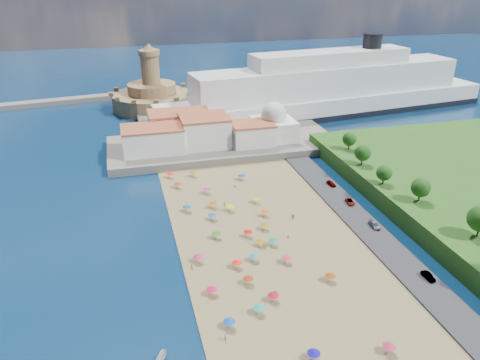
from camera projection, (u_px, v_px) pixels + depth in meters
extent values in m
plane|color=#071938|center=(250.00, 249.00, 120.36)|extent=(700.00, 700.00, 0.00)
cube|color=#59544C|center=(224.00, 145.00, 186.24)|extent=(90.00, 36.00, 3.00)
cube|color=#59544C|center=(159.00, 124.00, 212.03)|extent=(18.00, 70.00, 2.40)
cube|color=silver|center=(153.00, 140.00, 173.72)|extent=(22.00, 14.00, 9.00)
cube|color=silver|center=(204.00, 131.00, 179.72)|extent=(18.00, 16.00, 11.00)
cube|color=silver|center=(252.00, 134.00, 181.01)|extent=(16.00, 12.00, 8.00)
cube|color=silver|center=(179.00, 125.00, 188.61)|extent=(24.00, 14.00, 10.00)
cube|color=silver|center=(273.00, 129.00, 186.85)|extent=(16.00, 16.00, 8.00)
sphere|color=silver|center=(274.00, 115.00, 184.35)|extent=(10.00, 10.00, 10.00)
cylinder|color=silver|center=(274.00, 105.00, 182.77)|extent=(1.20, 1.20, 1.60)
cylinder|color=olive|center=(153.00, 101.00, 237.24)|extent=(40.00, 40.00, 8.00)
cylinder|color=olive|center=(152.00, 88.00, 234.54)|extent=(24.00, 24.00, 5.00)
cylinder|color=olive|center=(150.00, 69.00, 230.59)|extent=(9.00, 9.00, 14.00)
cylinder|color=olive|center=(149.00, 52.00, 227.18)|extent=(10.40, 10.40, 2.40)
cone|color=olive|center=(148.00, 47.00, 226.05)|extent=(6.00, 6.00, 3.00)
cube|color=black|center=(327.00, 111.00, 230.43)|extent=(171.69, 45.35, 2.74)
cube|color=silver|center=(327.00, 104.00, 228.89)|extent=(170.65, 44.83, 10.13)
cube|color=silver|center=(329.00, 80.00, 223.98)|extent=(136.57, 36.31, 13.51)
cube|color=silver|center=(331.00, 58.00, 219.76)|extent=(80.14, 25.09, 6.76)
cylinder|color=black|center=(373.00, 41.00, 224.52)|extent=(9.01, 9.01, 6.76)
cylinder|color=gray|center=(198.00, 259.00, 114.07)|extent=(0.07, 0.07, 2.00)
cone|color=#A7234E|center=(198.00, 256.00, 113.70)|extent=(2.50, 2.50, 0.60)
cylinder|color=gray|center=(213.00, 217.00, 133.05)|extent=(0.07, 0.07, 2.00)
cone|color=#0C51A0|center=(212.00, 214.00, 132.68)|extent=(2.50, 2.50, 0.60)
cylinder|color=gray|center=(314.00, 356.00, 85.69)|extent=(0.07, 0.07, 2.00)
cone|color=#120A8D|center=(314.00, 352.00, 85.31)|extent=(2.50, 2.50, 0.60)
cylinder|color=gray|center=(261.00, 243.00, 120.54)|extent=(0.07, 0.07, 2.00)
cone|color=#9C6B0E|center=(261.00, 240.00, 120.17)|extent=(2.50, 2.50, 0.60)
cylinder|color=gray|center=(259.00, 310.00, 97.04)|extent=(0.07, 0.07, 2.00)
cone|color=#10997C|center=(259.00, 307.00, 96.67)|extent=(2.50, 2.50, 0.60)
cylinder|color=gray|center=(330.00, 278.00, 107.05)|extent=(0.07, 0.07, 2.00)
cone|color=#823A0B|center=(330.00, 275.00, 106.68)|extent=(2.50, 2.50, 0.60)
cylinder|color=gray|center=(287.00, 260.00, 113.70)|extent=(0.07, 0.07, 2.00)
cone|color=#BE2854|center=(287.00, 257.00, 113.33)|extent=(2.50, 2.50, 0.60)
cylinder|color=gray|center=(230.00, 208.00, 137.90)|extent=(0.07, 0.07, 2.00)
cone|color=#D7CC0B|center=(230.00, 206.00, 137.53)|extent=(2.50, 2.50, 0.60)
cylinder|color=gray|center=(248.00, 234.00, 124.71)|extent=(0.07, 0.07, 2.00)
cone|color=red|center=(248.00, 231.00, 124.33)|extent=(2.50, 2.50, 0.60)
cylinder|color=gray|center=(265.00, 213.00, 135.17)|extent=(0.07, 0.07, 2.00)
cone|color=#FF4C0B|center=(265.00, 210.00, 134.80)|extent=(2.50, 2.50, 0.60)
cylinder|color=gray|center=(248.00, 281.00, 106.12)|extent=(0.07, 0.07, 2.00)
cone|color=#922C0D|center=(248.00, 277.00, 105.74)|extent=(2.50, 2.50, 0.60)
cylinder|color=gray|center=(207.00, 191.00, 148.65)|extent=(0.07, 0.07, 2.00)
cone|color=#992084|center=(207.00, 188.00, 148.28)|extent=(2.50, 2.50, 0.60)
cylinder|color=gray|center=(237.00, 265.00, 111.82)|extent=(0.07, 0.07, 2.00)
cone|color=#F7230B|center=(237.00, 261.00, 111.45)|extent=(2.50, 2.50, 0.60)
cylinder|color=gray|center=(178.00, 185.00, 152.35)|extent=(0.07, 0.07, 2.00)
cone|color=#A02C0E|center=(178.00, 183.00, 151.97)|extent=(2.50, 2.50, 0.60)
cylinder|color=gray|center=(212.00, 291.00, 102.63)|extent=(0.07, 0.07, 2.00)
cone|color=#D11049|center=(212.00, 288.00, 102.26)|extent=(2.50, 2.50, 0.60)
cylinder|color=gray|center=(389.00, 349.00, 87.20)|extent=(0.07, 0.07, 2.00)
cone|color=#A32349|center=(389.00, 345.00, 86.82)|extent=(2.50, 2.50, 0.60)
cylinder|color=gray|center=(187.00, 209.00, 137.59)|extent=(0.07, 0.07, 2.00)
cone|color=navy|center=(187.00, 206.00, 137.22)|extent=(2.50, 2.50, 0.60)
cylinder|color=gray|center=(257.00, 200.00, 142.63)|extent=(0.07, 0.07, 2.00)
cone|color=#C5CB0B|center=(257.00, 198.00, 142.26)|extent=(2.50, 2.50, 0.60)
cylinder|color=gray|center=(213.00, 205.00, 139.77)|extent=(0.07, 0.07, 2.00)
cone|color=#B84B0E|center=(213.00, 202.00, 139.39)|extent=(2.50, 2.50, 0.60)
cylinder|color=gray|center=(242.00, 177.00, 158.22)|extent=(0.07, 0.07, 2.00)
cone|color=#0C3C9D|center=(242.00, 175.00, 157.85)|extent=(2.50, 2.50, 0.60)
cylinder|color=gray|center=(273.00, 297.00, 100.74)|extent=(0.07, 0.07, 2.00)
cone|color=#AC0D1C|center=(273.00, 294.00, 100.36)|extent=(2.50, 2.50, 0.60)
cylinder|color=gray|center=(216.00, 235.00, 124.02)|extent=(0.07, 0.07, 2.00)
cone|color=#218217|center=(216.00, 232.00, 123.64)|extent=(2.50, 2.50, 0.60)
cylinder|color=gray|center=(171.00, 175.00, 159.67)|extent=(0.07, 0.07, 2.00)
cone|color=#FE1E0B|center=(170.00, 173.00, 159.29)|extent=(2.50, 2.50, 0.60)
cylinder|color=gray|center=(193.00, 174.00, 160.72)|extent=(0.07, 0.07, 2.00)
cone|color=#856A0C|center=(193.00, 172.00, 160.35)|extent=(2.50, 2.50, 0.60)
cylinder|color=gray|center=(229.00, 324.00, 93.24)|extent=(0.07, 0.07, 2.00)
cone|color=#0C45A5|center=(229.00, 320.00, 92.87)|extent=(2.50, 2.50, 0.60)
cylinder|color=gray|center=(264.00, 227.00, 128.11)|extent=(0.07, 0.07, 2.00)
cone|color=#94680D|center=(264.00, 224.00, 127.74)|extent=(2.50, 2.50, 0.60)
cylinder|color=gray|center=(254.00, 258.00, 114.42)|extent=(0.07, 0.07, 2.00)
cone|color=#0F878D|center=(254.00, 255.00, 114.04)|extent=(2.50, 2.50, 0.60)
cylinder|color=gray|center=(273.00, 242.00, 120.90)|extent=(0.07, 0.07, 2.00)
cone|color=#0E8278|center=(273.00, 239.00, 120.53)|extent=(2.50, 2.50, 0.60)
imported|color=tan|center=(235.00, 186.00, 151.96)|extent=(1.22, 0.92, 1.67)
imported|color=tan|center=(293.00, 216.00, 133.66)|extent=(1.66, 1.43, 1.80)
imported|color=tan|center=(288.00, 236.00, 123.87)|extent=(0.81, 0.67, 1.89)
imported|color=tan|center=(225.00, 337.00, 90.09)|extent=(0.62, 0.79, 1.89)
imported|color=tan|center=(192.00, 267.00, 111.28)|extent=(0.67, 0.82, 1.59)
imported|color=tan|center=(275.00, 293.00, 102.12)|extent=(0.96, 0.69, 1.81)
imported|color=tan|center=(224.00, 203.00, 141.04)|extent=(0.88, 0.71, 1.71)
imported|color=white|center=(161.00, 358.00, 85.86)|extent=(2.92, 3.88, 1.41)
imported|color=gray|center=(428.00, 276.00, 107.47)|extent=(1.57, 4.06, 1.32)
imported|color=gray|center=(350.00, 202.00, 141.64)|extent=(2.56, 4.58, 1.21)
imported|color=gray|center=(331.00, 183.00, 153.40)|extent=(2.00, 4.18, 1.38)
imported|color=gray|center=(375.00, 225.00, 128.82)|extent=(2.16, 4.84, 1.38)
cylinder|color=#382314|center=(478.00, 230.00, 113.67)|extent=(0.50, 0.50, 3.59)
cylinder|color=#382314|center=(419.00, 196.00, 131.17)|extent=(0.50, 0.50, 3.01)
sphere|color=#14380F|center=(421.00, 188.00, 130.05)|extent=(5.41, 5.41, 5.41)
cylinder|color=#382314|center=(383.00, 180.00, 141.59)|extent=(0.50, 0.50, 2.63)
sphere|color=#14380F|center=(384.00, 173.00, 140.60)|extent=(4.73, 4.73, 4.73)
cylinder|color=#382314|center=(362.00, 160.00, 155.41)|extent=(0.50, 0.50, 3.02)
sphere|color=#14380F|center=(363.00, 153.00, 154.28)|extent=(5.43, 5.43, 5.43)
cylinder|color=#382314|center=(349.00, 146.00, 168.47)|extent=(0.50, 0.50, 2.80)
sphere|color=#14380F|center=(349.00, 139.00, 167.43)|extent=(5.04, 5.04, 5.04)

